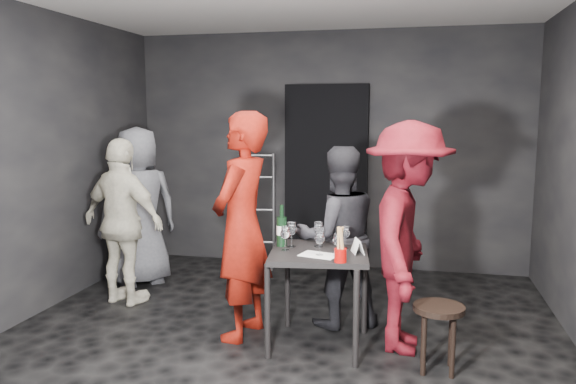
% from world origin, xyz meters
% --- Properties ---
extents(floor, '(4.50, 5.00, 0.02)m').
position_xyz_m(floor, '(0.00, 0.00, 0.00)').
color(floor, black).
rests_on(floor, ground).
extents(wall_back, '(4.50, 0.04, 2.70)m').
position_xyz_m(wall_back, '(0.00, 2.50, 1.35)').
color(wall_back, black).
rests_on(wall_back, ground).
extents(wall_front, '(4.50, 0.04, 2.70)m').
position_xyz_m(wall_front, '(0.00, -2.50, 1.35)').
color(wall_front, black).
rests_on(wall_front, ground).
extents(wall_left, '(0.04, 5.00, 2.70)m').
position_xyz_m(wall_left, '(-2.25, 0.00, 1.35)').
color(wall_left, black).
rests_on(wall_left, ground).
extents(doorway, '(0.95, 0.10, 2.10)m').
position_xyz_m(doorway, '(0.00, 2.44, 1.05)').
color(doorway, black).
rests_on(doorway, ground).
extents(wallbox_upper, '(0.12, 0.06, 0.12)m').
position_xyz_m(wallbox_upper, '(0.85, 2.45, 1.45)').
color(wallbox_upper, '#B7B7B2').
rests_on(wallbox_upper, wall_back).
extents(wallbox_lower, '(0.10, 0.06, 0.14)m').
position_xyz_m(wallbox_lower, '(1.05, 2.45, 1.40)').
color(wallbox_lower, '#B7B7B2').
rests_on(wallbox_lower, wall_back).
extents(hand_truck, '(0.44, 0.36, 1.32)m').
position_xyz_m(hand_truck, '(-0.78, 2.25, 0.23)').
color(hand_truck, '#B2B2B7').
rests_on(hand_truck, floor).
extents(tasting_table, '(0.72, 0.72, 0.75)m').
position_xyz_m(tasting_table, '(0.32, 0.18, 0.65)').
color(tasting_table, black).
rests_on(tasting_table, floor).
extents(stool, '(0.35, 0.35, 0.47)m').
position_xyz_m(stool, '(1.19, -0.06, 0.38)').
color(stool, '#2F211A').
rests_on(stool, floor).
extents(server_red, '(0.63, 0.85, 2.15)m').
position_xyz_m(server_red, '(-0.31, 0.24, 1.07)').
color(server_red, maroon).
rests_on(server_red, floor).
extents(woman_black, '(0.84, 0.68, 1.52)m').
position_xyz_m(woman_black, '(0.39, 0.65, 0.76)').
color(woman_black, '#242428').
rests_on(woman_black, floor).
extents(man_maroon, '(0.67, 1.32, 1.99)m').
position_xyz_m(man_maroon, '(0.96, 0.28, 1.00)').
color(man_maroon, '#520A12').
rests_on(man_maroon, floor).
extents(bystander_cream, '(1.03, 0.68, 1.61)m').
position_xyz_m(bystander_cream, '(-1.63, 0.74, 0.81)').
color(bystander_cream, white).
rests_on(bystander_cream, floor).
extents(bystander_grey, '(0.97, 0.96, 1.80)m').
position_xyz_m(bystander_grey, '(-1.77, 1.31, 0.90)').
color(bystander_grey, '#5A5B62').
rests_on(bystander_grey, floor).
extents(tasting_mat, '(0.30, 0.24, 0.00)m').
position_xyz_m(tasting_mat, '(0.34, 0.04, 0.75)').
color(tasting_mat, white).
rests_on(tasting_mat, tasting_table).
extents(wine_glass_a, '(0.10, 0.10, 0.20)m').
position_xyz_m(wine_glass_a, '(0.07, 0.12, 0.85)').
color(wine_glass_a, white).
rests_on(wine_glass_a, tasting_table).
extents(wine_glass_b, '(0.08, 0.08, 0.21)m').
position_xyz_m(wine_glass_b, '(0.09, 0.24, 0.86)').
color(wine_glass_b, white).
rests_on(wine_glass_b, tasting_table).
extents(wine_glass_c, '(0.09, 0.09, 0.21)m').
position_xyz_m(wine_glass_c, '(0.29, 0.31, 0.86)').
color(wine_glass_c, white).
rests_on(wine_glass_c, tasting_table).
extents(wine_glass_d, '(0.09, 0.09, 0.19)m').
position_xyz_m(wine_glass_d, '(0.34, 0.04, 0.85)').
color(wine_glass_d, white).
rests_on(wine_glass_d, tasting_table).
extents(wine_glass_e, '(0.07, 0.07, 0.18)m').
position_xyz_m(wine_glass_e, '(0.47, 0.03, 0.84)').
color(wine_glass_e, white).
rests_on(wine_glass_e, tasting_table).
extents(wine_glass_f, '(0.09, 0.09, 0.19)m').
position_xyz_m(wine_glass_f, '(0.50, 0.27, 0.85)').
color(wine_glass_f, white).
rests_on(wine_glass_f, tasting_table).
extents(wine_bottle, '(0.08, 0.08, 0.32)m').
position_xyz_m(wine_bottle, '(0.01, 0.26, 0.87)').
color(wine_bottle, black).
rests_on(wine_bottle, tasting_table).
extents(breadstick_cup, '(0.09, 0.09, 0.27)m').
position_xyz_m(breadstick_cup, '(0.52, -0.11, 0.87)').
color(breadstick_cup, '#9C0705').
rests_on(breadstick_cup, tasting_table).
extents(reserved_card, '(0.13, 0.16, 0.11)m').
position_xyz_m(reserved_card, '(0.59, 0.16, 0.80)').
color(reserved_card, white).
rests_on(reserved_card, tasting_table).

